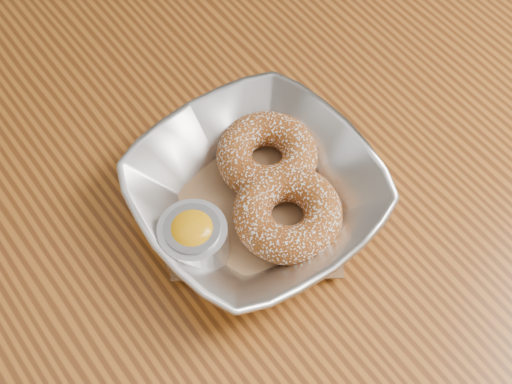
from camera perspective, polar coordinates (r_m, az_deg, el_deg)
table at (r=0.74m, az=-5.50°, el=-4.01°), size 1.20×0.80×0.75m
serving_bowl at (r=0.62m, az=-0.00°, el=-0.22°), size 0.21×0.21×0.05m
parchment at (r=0.63m, az=-0.00°, el=-0.98°), size 0.20×0.20×0.00m
donut_back at (r=0.64m, az=0.89°, el=2.94°), size 0.12×0.12×0.03m
donut_front at (r=0.61m, az=2.55°, el=-1.74°), size 0.12×0.12×0.03m
ramekin at (r=0.59m, az=-5.01°, el=-3.77°), size 0.06×0.06×0.05m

